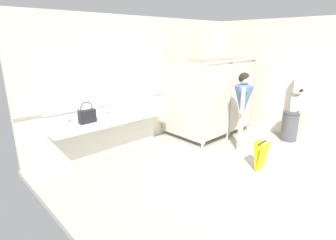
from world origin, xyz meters
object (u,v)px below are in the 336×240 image
paper_towel_dispenser_upper (300,83)px  paper_cup (89,120)px  handbag (87,116)px  paper_towel_dispenser_lower (295,105)px  trash_bin (290,127)px  person_standing (243,102)px  soap_dispenser (79,115)px  wet_floor_sign (261,155)px

paper_towel_dispenser_upper → paper_cup: size_ratio=4.93×
handbag → paper_cup: handbag is taller
paper_towel_dispenser_lower → trash_bin: size_ratio=0.67×
handbag → trash_bin: bearing=-25.8°
person_standing → paper_cup: person_standing is taller
paper_towel_dispenser_upper → handbag: (-4.42, 2.01, -0.36)m
soap_dispenser → wet_floor_sign: bearing=-49.0°
trash_bin → paper_towel_dispenser_lower: bearing=7.4°
trash_bin → wet_floor_sign: trash_bin is taller
handbag → paper_towel_dispenser_lower: bearing=-24.1°
person_standing → paper_cup: (-2.78, 1.52, -0.17)m
handbag → paper_cup: 0.09m
paper_towel_dispenser_upper → paper_towel_dispenser_lower: paper_towel_dispenser_upper is taller
paper_towel_dispenser_lower → person_standing: (-1.62, 0.47, 0.27)m
paper_towel_dispenser_upper → wet_floor_sign: (-2.18, -0.30, -1.08)m
soap_dispenser → paper_cup: bearing=-78.9°
paper_towel_dispenser_upper → handbag: size_ratio=1.16×
person_standing → soap_dispenser: person_standing is taller
person_standing → handbag: 3.19m
person_standing → wet_floor_sign: bearing=-124.9°
paper_towel_dispenser_lower → soap_dispenser: bearing=152.9°
paper_towel_dispenser_upper → person_standing: person_standing is taller
soap_dispenser → wet_floor_sign: soap_dispenser is taller
handbag → soap_dispenser: bearing=95.5°
paper_towel_dispenser_lower → trash_bin: (-0.25, -0.03, -0.47)m
soap_dispenser → handbag: bearing=-84.5°
trash_bin → wet_floor_sign: (-1.93, -0.30, -0.06)m
paper_towel_dispenser_lower → paper_towel_dispenser_upper: bearing=-90.0°
paper_towel_dispenser_upper → paper_towel_dispenser_lower: size_ratio=1.01×
person_standing → handbag: (-2.81, 1.51, -0.08)m
trash_bin → person_standing: size_ratio=0.40×
paper_towel_dispenser_upper → wet_floor_sign: paper_towel_dispenser_upper is taller
person_standing → paper_cup: bearing=151.3°
person_standing → soap_dispenser: bearing=147.5°
paper_towel_dispenser_lower → paper_cup: bearing=155.6°
soap_dispenser → paper_cup: soap_dispenser is taller
paper_towel_dispenser_upper → person_standing: bearing=162.5°
wet_floor_sign → paper_cup: bearing=133.6°
trash_bin → handbag: size_ratio=1.71×
handbag → soap_dispenser: size_ratio=1.95×
trash_bin → person_standing: bearing=159.6°
soap_dispenser → paper_towel_dispenser_lower: bearing=-27.1°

